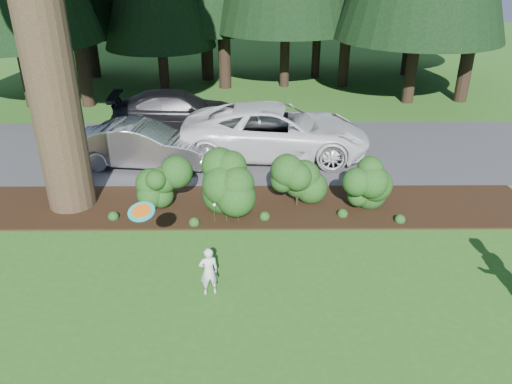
{
  "coord_description": "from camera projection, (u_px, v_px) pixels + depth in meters",
  "views": [
    {
      "loc": [
        0.39,
        -8.9,
        6.48
      ],
      "look_at": [
        0.46,
        1.56,
        1.3
      ],
      "focal_mm": 35.0,
      "sensor_mm": 36.0,
      "label": 1
    }
  ],
  "objects": [
    {
      "name": "car_silver_wagon",
      "position": [
        143.0,
        145.0,
        16.0
      ],
      "size": [
        4.44,
        1.93,
        1.42
      ],
      "primitive_type": "imported",
      "rotation": [
        0.0,
        0.0,
        1.47
      ],
      "color": "#B1B0B5",
      "rests_on": "driveway"
    },
    {
      "name": "mulch_bed",
      "position": [
        239.0,
        206.0,
        13.74
      ],
      "size": [
        16.0,
        2.5,
        0.05
      ],
      "primitive_type": "cube",
      "color": "black",
      "rests_on": "ground"
    },
    {
      "name": "driveway",
      "position": [
        242.0,
        150.0,
        17.56
      ],
      "size": [
        22.0,
        6.0,
        0.03
      ],
      "primitive_type": "cube",
      "color": "#38383A",
      "rests_on": "ground"
    },
    {
      "name": "frisbee",
      "position": [
        141.0,
        211.0,
        9.57
      ],
      "size": [
        0.54,
        0.51,
        0.22
      ],
      "color": "teal",
      "rests_on": "ground"
    },
    {
      "name": "child",
      "position": [
        209.0,
        271.0,
        10.12
      ],
      "size": [
        0.45,
        0.35,
        1.09
      ],
      "primitive_type": "imported",
      "rotation": [
        0.0,
        0.0,
        3.4
      ],
      "color": "silver",
      "rests_on": "ground"
    },
    {
      "name": "ground",
      "position": [
        235.0,
        277.0,
        10.84
      ],
      "size": [
        80.0,
        80.0,
        0.0
      ],
      "primitive_type": "plane",
      "color": "#26601B",
      "rests_on": "ground"
    },
    {
      "name": "shrub_row",
      "position": [
        267.0,
        182.0,
        13.3
      ],
      "size": [
        6.53,
        1.6,
        1.61
      ],
      "color": "#1C3F13",
      "rests_on": "ground"
    },
    {
      "name": "lily_cluster",
      "position": [
        226.0,
        206.0,
        12.77
      ],
      "size": [
        0.69,
        0.09,
        0.57
      ],
      "color": "#1C3F13",
      "rests_on": "ground"
    },
    {
      "name": "car_dark_suv",
      "position": [
        178.0,
        110.0,
        19.27
      ],
      "size": [
        5.16,
        2.35,
        1.46
      ],
      "primitive_type": "imported",
      "rotation": [
        0.0,
        0.0,
        1.63
      ],
      "color": "black",
      "rests_on": "driveway"
    },
    {
      "name": "car_white_suv",
      "position": [
        276.0,
        131.0,
        16.73
      ],
      "size": [
        6.41,
        3.27,
        1.73
      ],
      "primitive_type": "imported",
      "rotation": [
        0.0,
        0.0,
        1.51
      ],
      "color": "silver",
      "rests_on": "driveway"
    }
  ]
}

